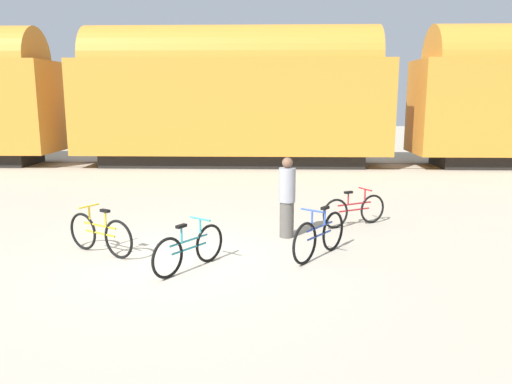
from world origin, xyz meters
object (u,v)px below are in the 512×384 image
object	(u,v)px
bicycle_yellow	(100,234)
bicycle_maroon	(354,210)
bicycle_blue	(319,236)
person_in_grey	(287,198)
bicycle_teal	(189,249)
freight_train	(232,93)

from	to	relation	value
bicycle_yellow	bicycle_maroon	distance (m)	5.54
bicycle_blue	person_in_grey	bearing A→B (deg)	113.36
bicycle_yellow	person_in_grey	xyz separation A→B (m)	(3.51, 1.25, 0.46)
bicycle_teal	bicycle_blue	distance (m)	2.39
bicycle_teal	bicycle_maroon	size ratio (longest dim) A/B	0.93
bicycle_blue	bicycle_yellow	distance (m)	4.08
bicycle_blue	bicycle_maroon	distance (m)	2.48
bicycle_teal	person_in_grey	size ratio (longest dim) A/B	0.85
bicycle_yellow	bicycle_teal	bearing A→B (deg)	-23.97
freight_train	bicycle_yellow	size ratio (longest dim) A/B	27.36
freight_train	bicycle_maroon	xyz separation A→B (m)	(3.55, -9.80, -2.66)
freight_train	bicycle_yellow	xyz separation A→B (m)	(-1.53, -12.02, -2.64)
bicycle_blue	person_in_grey	world-z (taller)	person_in_grey
bicycle_yellow	bicycle_maroon	bearing A→B (deg)	23.61
bicycle_blue	freight_train	bearing A→B (deg)	101.91
bicycle_blue	person_in_grey	xyz separation A→B (m)	(-0.56, 1.30, 0.44)
freight_train	bicycle_blue	size ratio (longest dim) A/B	27.87
freight_train	bicycle_maroon	size ratio (longest dim) A/B	26.61
bicycle_yellow	bicycle_maroon	size ratio (longest dim) A/B	0.97
person_in_grey	bicycle_teal	bearing A→B (deg)	-104.73
bicycle_teal	person_in_grey	bearing A→B (deg)	50.21
bicycle_blue	bicycle_maroon	world-z (taller)	bicycle_blue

